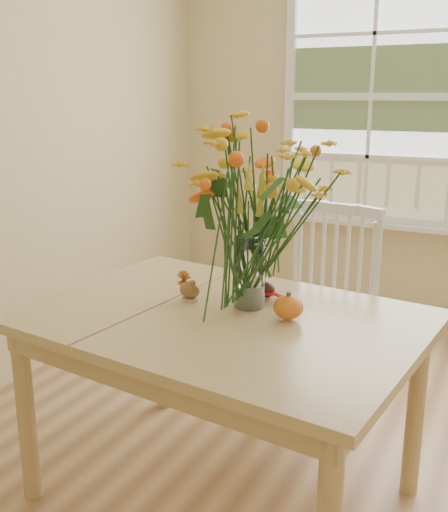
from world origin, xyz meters
The scene contains 6 objects.
dining_table centered at (-0.50, -0.07, 0.68)m, with size 1.54×1.18×0.77m.
windsor_chair centered at (-0.36, 0.77, 0.57)m, with size 0.53×0.51×1.03m.
flower_vase centered at (-0.44, 0.06, 1.18)m, with size 0.57×0.57×0.68m.
pumpkin centered at (-0.26, -0.01, 0.82)m, with size 0.11×0.11×0.09m, color orange.
turkey_figurine centered at (-0.68, 0.01, 0.82)m, with size 0.09×0.07×0.11m.
dark_gourd centered at (-0.42, 0.17, 0.81)m, with size 0.13×0.08×0.06m.
Camera 1 is at (0.47, -1.93, 1.57)m, focal length 42.00 mm.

